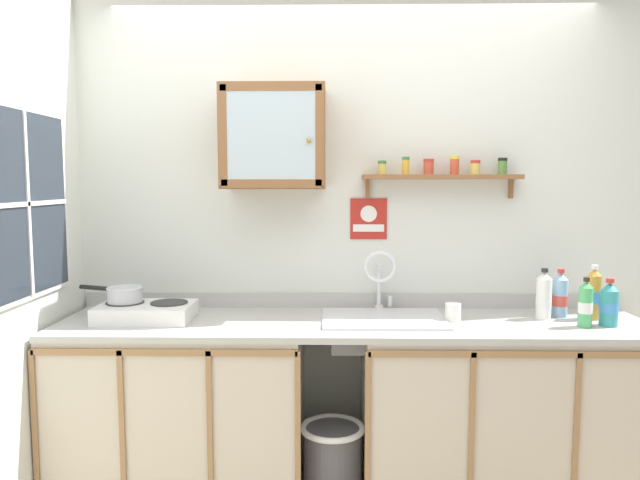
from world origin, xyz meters
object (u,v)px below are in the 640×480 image
object	(u,v)px
bottle_detergent_teal_1	(609,305)
wall_cabinet	(274,138)
sink	(383,324)
bottle_opaque_white_2	(544,297)
trash_bin	(332,467)
warning_sign	(369,219)
bottle_water_blue_0	(560,296)
saucepan	(124,294)
hot_plate_stove	(146,312)
bottle_juice_amber_3	(594,295)
mug	(453,312)
bottle_soda_green_4	(585,305)

from	to	relation	value
bottle_detergent_teal_1	wall_cabinet	size ratio (longest dim) A/B	0.44
sink	bottle_opaque_white_2	world-z (taller)	sink
trash_bin	bottle_detergent_teal_1	bearing A→B (deg)	1.85
bottle_opaque_white_2	warning_sign	distance (m)	0.96
bottle_detergent_teal_1	wall_cabinet	xyz separation A→B (m)	(-1.59, 0.24, 0.80)
warning_sign	bottle_water_blue_0	bearing A→B (deg)	-11.94
saucepan	bottle_detergent_teal_1	bearing A→B (deg)	-2.30
bottle_water_blue_0	bottle_opaque_white_2	xyz separation A→B (m)	(-0.10, -0.05, 0.01)
hot_plate_stove	bottle_juice_amber_3	xyz separation A→B (m)	(2.20, 0.07, 0.08)
bottle_detergent_teal_1	trash_bin	xyz separation A→B (m)	(-1.30, -0.04, -0.79)
sink	mug	size ratio (longest dim) A/B	5.38
bottle_soda_green_4	bottle_water_blue_0	bearing A→B (deg)	99.45
sink	wall_cabinet	size ratio (longest dim) A/B	1.16
hot_plate_stove	warning_sign	distance (m)	1.23
bottle_detergent_teal_1	sink	bearing A→B (deg)	173.45
bottle_soda_green_4	hot_plate_stove	bearing A→B (deg)	177.42
bottle_juice_amber_3	wall_cabinet	world-z (taller)	wall_cabinet
bottle_juice_amber_3	wall_cabinet	bearing A→B (deg)	176.29
bottle_water_blue_0	bottle_juice_amber_3	distance (m)	0.15
bottle_water_blue_0	bottle_opaque_white_2	size ratio (longest dim) A/B	0.96
hot_plate_stove	warning_sign	bearing A→B (deg)	16.09
bottle_juice_amber_3	trash_bin	distance (m)	1.53
mug	trash_bin	xyz separation A→B (m)	(-0.59, -0.12, -0.73)
bottle_opaque_white_2	bottle_juice_amber_3	xyz separation A→B (m)	(0.24, -0.00, 0.01)
trash_bin	bottle_water_blue_0	bearing A→B (deg)	11.37
saucepan	bottle_juice_amber_3	world-z (taller)	bottle_juice_amber_3
sink	warning_sign	distance (m)	0.57
saucepan	wall_cabinet	bearing A→B (deg)	11.41
sink	bottle_juice_amber_3	bearing A→B (deg)	1.03
warning_sign	trash_bin	size ratio (longest dim) A/B	0.50
bottle_detergent_teal_1	bottle_soda_green_4	bearing A→B (deg)	-168.66
bottle_detergent_teal_1	mug	size ratio (longest dim) A/B	2.03
bottle_opaque_white_2	sink	bearing A→B (deg)	-178.52
sink	bottle_water_blue_0	bearing A→B (deg)	4.32
bottle_opaque_white_2	trash_bin	bearing A→B (deg)	-170.07
saucepan	bottle_juice_amber_3	bearing A→B (deg)	1.13
bottle_opaque_white_2	bottle_juice_amber_3	world-z (taller)	bottle_juice_amber_3
bottle_detergent_teal_1	bottle_opaque_white_2	bearing A→B (deg)	151.02
warning_sign	bottle_soda_green_4	bearing A→B (deg)	-22.72
mug	bottle_detergent_teal_1	bearing A→B (deg)	-6.24
bottle_juice_amber_3	saucepan	bearing A→B (deg)	-178.87
bottle_soda_green_4	warning_sign	xyz separation A→B (m)	(-0.99, 0.41, 0.37)
saucepan	mug	bearing A→B (deg)	-0.55
trash_bin	wall_cabinet	bearing A→B (deg)	136.25
bottle_water_blue_0	trash_bin	world-z (taller)	bottle_water_blue_0
saucepan	bottle_opaque_white_2	world-z (taller)	bottle_opaque_white_2
saucepan	warning_sign	world-z (taller)	warning_sign
hot_plate_stove	mug	distance (m)	1.50
sink	trash_bin	distance (m)	0.73
bottle_detergent_teal_1	trash_bin	world-z (taller)	bottle_detergent_teal_1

